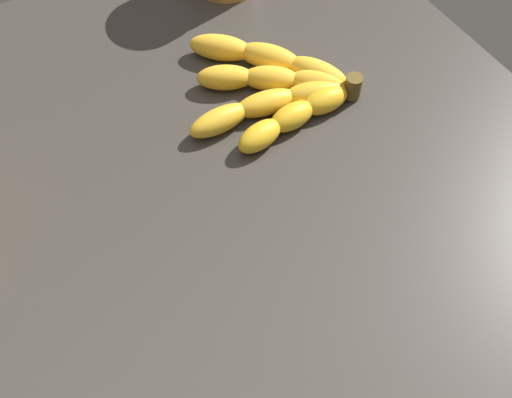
# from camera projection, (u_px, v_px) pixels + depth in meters

# --- Properties ---
(ground_plane) EXTENTS (0.89, 0.74, 0.05)m
(ground_plane) POSITION_uv_depth(u_px,v_px,m) (253.00, 213.00, 0.67)
(ground_plane) COLOR #38332D
(banana_bunch) EXTENTS (0.20, 0.21, 0.03)m
(banana_bunch) POSITION_uv_depth(u_px,v_px,m) (275.00, 87.00, 0.72)
(banana_bunch) COLOR gold
(banana_bunch) RESTS_ON ground_plane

